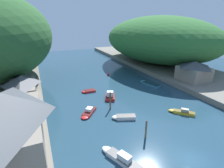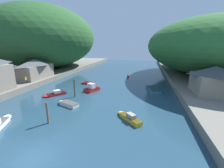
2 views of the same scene
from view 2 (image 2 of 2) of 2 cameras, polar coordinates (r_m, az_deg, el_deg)
water_surface at (r=42.34m, az=-0.96°, el=0.47°), size 130.00×130.00×0.00m
left_bank at (r=55.46m, az=-29.79°, el=2.66°), size 22.00×120.00×1.36m
right_bank at (r=44.67m, az=35.78°, el=-0.71°), size 22.00×120.00×1.36m
hillside_left at (r=66.70m, az=-23.27°, el=15.93°), size 34.34×48.08×23.54m
hillside_right at (r=57.92m, az=32.61°, el=12.18°), size 37.09×51.93×17.49m
boathouse_shed at (r=46.74m, az=-27.29°, el=5.31°), size 5.43×10.49×5.29m
right_bank_cottage at (r=33.81m, az=34.40°, el=1.35°), size 7.24×7.88×5.33m
boat_far_upstream at (r=28.04m, az=-16.66°, el=-7.09°), size 4.57×2.87×0.64m
boat_far_right_bank at (r=22.19m, az=6.25°, el=-12.41°), size 4.20×4.25×1.11m
boat_white_cruiser at (r=41.80m, az=-9.50°, el=0.38°), size 3.49×1.76×0.45m
boat_small_dinghy at (r=37.25m, az=15.13°, el=-1.60°), size 3.81×6.72×0.58m
boat_navy_launch at (r=35.43m, az=-7.29°, el=-1.61°), size 3.62×4.81×1.82m
boat_red_skiff at (r=34.15m, az=-21.09°, el=-3.54°), size 4.25×4.74×1.02m
mooring_post_nearest at (r=22.36m, az=-23.41°, el=-10.00°), size 0.29×0.29×3.09m
mooring_post_fourth at (r=31.49m, az=-14.10°, el=-1.50°), size 0.31×0.31×3.73m
channel_buoy_near at (r=49.59m, az=6.07°, el=3.01°), size 0.72×0.72×1.09m
person_by_boathouse at (r=41.56m, az=-29.99°, el=1.51°), size 0.27×0.41×1.69m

